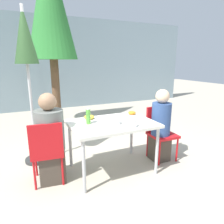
{
  "coord_description": "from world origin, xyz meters",
  "views": [
    {
      "loc": [
        -1.11,
        -2.47,
        1.58
      ],
      "look_at": [
        0.0,
        0.0,
        0.89
      ],
      "focal_mm": 32.0,
      "sensor_mm": 36.0,
      "label": 1
    }
  ],
  "objects_px": {
    "person_left": "(51,141)",
    "chair_right": "(160,129)",
    "person_right": "(161,127)",
    "salad_bowl": "(114,122)",
    "tree_behind_left": "(50,2)",
    "closed_umbrella": "(26,47)",
    "bottle": "(88,116)",
    "chair_left": "(47,149)",
    "drinking_cup": "(134,123)"
  },
  "relations": [
    {
      "from": "person_right",
      "to": "chair_left",
      "type": "bearing_deg",
      "value": 0.12
    },
    {
      "from": "person_left",
      "to": "salad_bowl",
      "type": "distance_m",
      "value": 0.88
    },
    {
      "from": "closed_umbrella",
      "to": "chair_left",
      "type": "bearing_deg",
      "value": -81.62
    },
    {
      "from": "chair_right",
      "to": "salad_bowl",
      "type": "xyz_separation_m",
      "value": [
        -0.9,
        -0.13,
        0.27
      ]
    },
    {
      "from": "bottle",
      "to": "tree_behind_left",
      "type": "height_order",
      "value": "tree_behind_left"
    },
    {
      "from": "person_right",
      "to": "salad_bowl",
      "type": "distance_m",
      "value": 0.88
    },
    {
      "from": "person_left",
      "to": "closed_umbrella",
      "type": "bearing_deg",
      "value": 110.59
    },
    {
      "from": "person_left",
      "to": "tree_behind_left",
      "type": "distance_m",
      "value": 3.52
    },
    {
      "from": "person_left",
      "to": "bottle",
      "type": "height_order",
      "value": "person_left"
    },
    {
      "from": "salad_bowl",
      "to": "tree_behind_left",
      "type": "height_order",
      "value": "tree_behind_left"
    },
    {
      "from": "bottle",
      "to": "salad_bowl",
      "type": "height_order",
      "value": "bottle"
    },
    {
      "from": "person_right",
      "to": "closed_umbrella",
      "type": "relative_size",
      "value": 0.5
    },
    {
      "from": "person_left",
      "to": "chair_right",
      "type": "relative_size",
      "value": 1.4
    },
    {
      "from": "person_left",
      "to": "person_right",
      "type": "height_order",
      "value": "person_left"
    },
    {
      "from": "closed_umbrella",
      "to": "person_right",
      "type": "bearing_deg",
      "value": -22.66
    },
    {
      "from": "bottle",
      "to": "tree_behind_left",
      "type": "bearing_deg",
      "value": 90.3
    },
    {
      "from": "closed_umbrella",
      "to": "salad_bowl",
      "type": "xyz_separation_m",
      "value": [
        1.0,
        -0.82,
        -1.01
      ]
    },
    {
      "from": "person_right",
      "to": "salad_bowl",
      "type": "height_order",
      "value": "person_right"
    },
    {
      "from": "chair_left",
      "to": "tree_behind_left",
      "type": "relative_size",
      "value": 0.2
    },
    {
      "from": "chair_right",
      "to": "salad_bowl",
      "type": "height_order",
      "value": "chair_right"
    },
    {
      "from": "chair_left",
      "to": "person_right",
      "type": "relative_size",
      "value": 0.74
    },
    {
      "from": "tree_behind_left",
      "to": "person_right",
      "type": "bearing_deg",
      "value": -66.4
    },
    {
      "from": "closed_umbrella",
      "to": "tree_behind_left",
      "type": "xyz_separation_m",
      "value": [
        0.67,
        1.94,
        1.11
      ]
    },
    {
      "from": "person_left",
      "to": "chair_right",
      "type": "height_order",
      "value": "person_left"
    },
    {
      "from": "person_left",
      "to": "drinking_cup",
      "type": "distance_m",
      "value": 1.12
    },
    {
      "from": "chair_right",
      "to": "closed_umbrella",
      "type": "bearing_deg",
      "value": -18.53
    },
    {
      "from": "person_right",
      "to": "tree_behind_left",
      "type": "height_order",
      "value": "tree_behind_left"
    },
    {
      "from": "drinking_cup",
      "to": "bottle",
      "type": "bearing_deg",
      "value": 144.42
    },
    {
      "from": "chair_right",
      "to": "salad_bowl",
      "type": "relative_size",
      "value": 4.4
    },
    {
      "from": "tree_behind_left",
      "to": "person_left",
      "type": "bearing_deg",
      "value": -100.92
    },
    {
      "from": "closed_umbrella",
      "to": "salad_bowl",
      "type": "height_order",
      "value": "closed_umbrella"
    },
    {
      "from": "chair_left",
      "to": "person_left",
      "type": "height_order",
      "value": "person_left"
    },
    {
      "from": "drinking_cup",
      "to": "tree_behind_left",
      "type": "relative_size",
      "value": 0.02
    },
    {
      "from": "drinking_cup",
      "to": "tree_behind_left",
      "type": "height_order",
      "value": "tree_behind_left"
    },
    {
      "from": "closed_umbrella",
      "to": "bottle",
      "type": "bearing_deg",
      "value": -45.35
    },
    {
      "from": "closed_umbrella",
      "to": "bottle",
      "type": "height_order",
      "value": "closed_umbrella"
    },
    {
      "from": "person_left",
      "to": "person_right",
      "type": "xyz_separation_m",
      "value": [
        1.69,
        -0.12,
        0.0
      ]
    },
    {
      "from": "person_right",
      "to": "closed_umbrella",
      "type": "height_order",
      "value": "closed_umbrella"
    },
    {
      "from": "tree_behind_left",
      "to": "closed_umbrella",
      "type": "bearing_deg",
      "value": -108.98
    },
    {
      "from": "salad_bowl",
      "to": "chair_left",
      "type": "bearing_deg",
      "value": 174.13
    },
    {
      "from": "chair_right",
      "to": "bottle",
      "type": "distance_m",
      "value": 1.27
    },
    {
      "from": "bottle",
      "to": "tree_behind_left",
      "type": "relative_size",
      "value": 0.05
    },
    {
      "from": "chair_right",
      "to": "bottle",
      "type": "relative_size",
      "value": 3.88
    },
    {
      "from": "person_left",
      "to": "salad_bowl",
      "type": "relative_size",
      "value": 6.16
    },
    {
      "from": "person_right",
      "to": "closed_umbrella",
      "type": "bearing_deg",
      "value": -21.15
    },
    {
      "from": "person_right",
      "to": "bottle",
      "type": "distance_m",
      "value": 1.21
    },
    {
      "from": "person_right",
      "to": "person_left",
      "type": "bearing_deg",
      "value": -2.44
    },
    {
      "from": "drinking_cup",
      "to": "tree_behind_left",
      "type": "xyz_separation_m",
      "value": [
        -0.52,
        3.0,
        2.09
      ]
    },
    {
      "from": "tree_behind_left",
      "to": "chair_right",
      "type": "bearing_deg",
      "value": -64.84
    },
    {
      "from": "chair_left",
      "to": "closed_umbrella",
      "type": "xyz_separation_m",
      "value": [
        -0.11,
        0.73,
        1.28
      ]
    }
  ]
}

